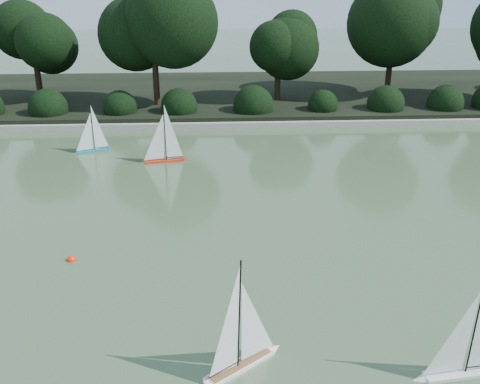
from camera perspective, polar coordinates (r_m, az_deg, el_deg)
The scene contains 10 objects.
ground at distance 7.86m, azimuth 6.55°, elevation -10.74°, with size 80.00×80.00×0.00m, color #385231.
pond_coping at distance 16.09m, azimuth 1.41°, elevation 7.22°, with size 40.00×0.35×0.18m, color gray.
far_bank at distance 19.96m, azimuth 0.52°, elevation 10.36°, with size 40.00×8.00×0.30m, color black.
tree_line at distance 18.17m, azimuth 4.93°, elevation 17.06°, with size 26.31×3.93×4.39m.
shrub_hedge at distance 16.87m, azimuth 1.19°, elevation 9.19°, with size 29.10×1.10×1.10m.
sailboat_white_a at distance 6.77m, azimuth 22.21°, elevation -16.15°, with size 1.12×0.30×1.52m.
sailboat_white_b at distance 6.46m, azimuth 0.68°, elevation -16.23°, with size 1.00×0.79×1.56m.
sailboat_orange at distance 13.14m, azimuth -8.46°, elevation 4.21°, with size 1.15×0.36×1.56m.
sailboat_teal at distance 14.30m, azimuth -15.72°, elevation 4.95°, with size 0.96×0.46×1.34m.
race_buoy at distance 9.06m, azimuth -17.54°, elevation -6.95°, with size 0.15×0.15×0.15m, color #FA2A0D.
Camera 1 is at (-1.23, -6.49, 4.26)m, focal length 40.00 mm.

